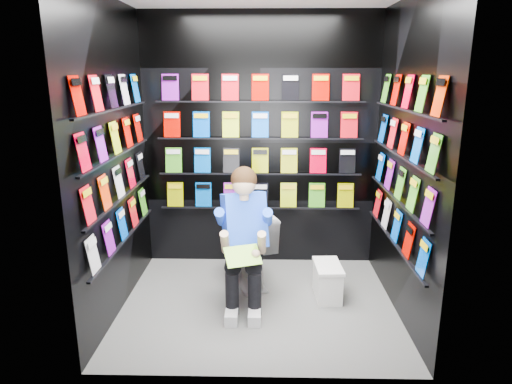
{
  "coord_description": "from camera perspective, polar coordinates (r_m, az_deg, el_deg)",
  "views": [
    {
      "loc": [
        0.06,
        -3.68,
        2.02
      ],
      "look_at": [
        -0.02,
        0.15,
        1.0
      ],
      "focal_mm": 32.0,
      "sensor_mm": 36.0,
      "label": 1
    }
  ],
  "objects": [
    {
      "name": "held_comic",
      "position": [
        3.7,
        -1.68,
        -7.98
      ],
      "size": [
        0.33,
        0.25,
        0.12
      ],
      "primitive_type": "cube",
      "rotation": [
        -0.96,
        0.0,
        0.34
      ],
      "color": "#159340",
      "rests_on": "reader"
    },
    {
      "name": "wall_back",
      "position": [
        4.73,
        0.53,
        6.18
      ],
      "size": [
        2.4,
        0.04,
        2.6
      ],
      "primitive_type": "cube",
      "color": "black",
      "rests_on": "floor"
    },
    {
      "name": "comics_left",
      "position": [
        3.94,
        -16.98,
        3.84
      ],
      "size": [
        0.06,
        1.7,
        1.37
      ],
      "primitive_type": null,
      "color": "#F83705",
      "rests_on": "wall_left"
    },
    {
      "name": "comics_back",
      "position": [
        4.7,
        0.52,
        6.18
      ],
      "size": [
        2.1,
        0.06,
        1.37
      ],
      "primitive_type": null,
      "color": "#F83705",
      "rests_on": "wall_back"
    },
    {
      "name": "floor",
      "position": [
        4.19,
        0.29,
        -13.86
      ],
      "size": [
        2.4,
        2.4,
        0.0
      ],
      "primitive_type": "plane",
      "color": "slate",
      "rests_on": "ground"
    },
    {
      "name": "comics_right",
      "position": [
        3.9,
        17.79,
        3.68
      ],
      "size": [
        0.06,
        1.7,
        1.37
      ],
      "primitive_type": null,
      "color": "#F83705",
      "rests_on": "wall_right"
    },
    {
      "name": "wall_front",
      "position": [
        2.77,
        -0.03,
        -0.09
      ],
      "size": [
        2.4,
        0.04,
        2.6
      ],
      "primitive_type": "cube",
      "color": "black",
      "rests_on": "floor"
    },
    {
      "name": "wall_right",
      "position": [
        3.91,
        18.21,
        3.59
      ],
      "size": [
        0.04,
        2.0,
        2.6
      ],
      "primitive_type": "cube",
      "color": "black",
      "rests_on": "floor"
    },
    {
      "name": "toilet",
      "position": [
        4.45,
        -1.18,
        -6.85
      ],
      "size": [
        0.65,
        0.85,
        0.73
      ],
      "primitive_type": "imported",
      "rotation": [
        0.0,
        0.0,
        3.48
      ],
      "color": "white",
      "rests_on": "floor"
    },
    {
      "name": "reader",
      "position": [
        3.96,
        -1.44,
        -3.72
      ],
      "size": [
        0.71,
        0.84,
        1.33
      ],
      "primitive_type": null,
      "rotation": [
        0.0,
        0.0,
        0.34
      ],
      "color": "blue",
      "rests_on": "toilet"
    },
    {
      "name": "longbox_lid",
      "position": [
        4.23,
        9.0,
        -9.15
      ],
      "size": [
        0.25,
        0.42,
        0.03
      ],
      "primitive_type": "cube",
      "rotation": [
        0.0,
        0.0,
        0.05
      ],
      "color": "silver",
      "rests_on": "longbox"
    },
    {
      "name": "longbox",
      "position": [
        4.3,
        8.91,
        -11.09
      ],
      "size": [
        0.23,
        0.4,
        0.29
      ],
      "primitive_type": "cube",
      "rotation": [
        0.0,
        0.0,
        0.05
      ],
      "color": "silver",
      "rests_on": "floor"
    },
    {
      "name": "wall_left",
      "position": [
        3.95,
        -17.39,
        3.76
      ],
      "size": [
        0.04,
        2.0,
        2.6
      ],
      "primitive_type": "cube",
      "color": "black",
      "rests_on": "floor"
    }
  ]
}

